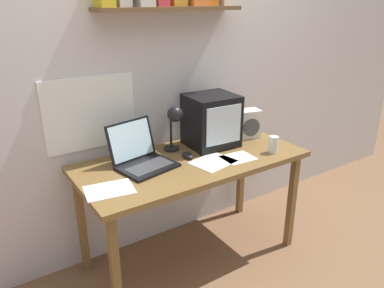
# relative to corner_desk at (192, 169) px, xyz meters

# --- Properties ---
(ground_plane) EXTENTS (12.00, 12.00, 0.00)m
(ground_plane) POSITION_rel_corner_desk_xyz_m (0.00, 0.00, -0.69)
(ground_plane) COLOR brown
(back_wall) EXTENTS (5.60, 0.24, 2.60)m
(back_wall) POSITION_rel_corner_desk_xyz_m (-0.00, 0.40, 0.63)
(back_wall) COLOR silver
(back_wall) RESTS_ON ground_plane
(corner_desk) EXTENTS (1.46, 0.68, 0.76)m
(corner_desk) POSITION_rel_corner_desk_xyz_m (0.00, 0.00, 0.00)
(corner_desk) COLOR brown
(corner_desk) RESTS_ON ground_plane
(crt_monitor) EXTENTS (0.34, 0.32, 0.35)m
(crt_monitor) POSITION_rel_corner_desk_xyz_m (0.24, 0.13, 0.25)
(crt_monitor) COLOR black
(crt_monitor) RESTS_ON corner_desk
(laptop) EXTENTS (0.38, 0.37, 0.26)m
(laptop) POSITION_rel_corner_desk_xyz_m (-0.31, 0.09, 0.14)
(laptop) COLOR black
(laptop) RESTS_ON corner_desk
(desk_lamp) EXTENTS (0.11, 0.17, 0.32)m
(desk_lamp) POSITION_rel_corner_desk_xyz_m (-0.03, 0.15, 0.30)
(desk_lamp) COLOR black
(desk_lamp) RESTS_ON corner_desk
(juice_glass) EXTENTS (0.06, 0.06, 0.11)m
(juice_glass) POSITION_rel_corner_desk_xyz_m (0.50, -0.21, 0.12)
(juice_glass) COLOR white
(juice_glass) RESTS_ON corner_desk
(space_heater) EXTENTS (0.20, 0.16, 0.21)m
(space_heater) POSITION_rel_corner_desk_xyz_m (0.56, 0.11, 0.17)
(space_heater) COLOR silver
(space_heater) RESTS_ON corner_desk
(computer_mouse) EXTENTS (0.07, 0.11, 0.03)m
(computer_mouse) POSITION_rel_corner_desk_xyz_m (-0.01, 0.03, 0.09)
(computer_mouse) COLOR black
(computer_mouse) RESTS_ON corner_desk
(printed_handout) EXTENTS (0.28, 0.23, 0.00)m
(printed_handout) POSITION_rel_corner_desk_xyz_m (-0.60, -0.11, 0.07)
(printed_handout) COLOR white
(printed_handout) RESTS_ON corner_desk
(loose_paper_near_laptop) EXTENTS (0.29, 0.25, 0.00)m
(loose_paper_near_laptop) POSITION_rel_corner_desk_xyz_m (0.08, -0.12, 0.07)
(loose_paper_near_laptop) COLOR white
(loose_paper_near_laptop) RESTS_ON corner_desk
(loose_paper_near_monitor) EXTENTS (0.21, 0.18, 0.00)m
(loose_paper_near_monitor) POSITION_rel_corner_desk_xyz_m (0.25, -0.16, 0.07)
(loose_paper_near_monitor) COLOR white
(loose_paper_near_monitor) RESTS_ON corner_desk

